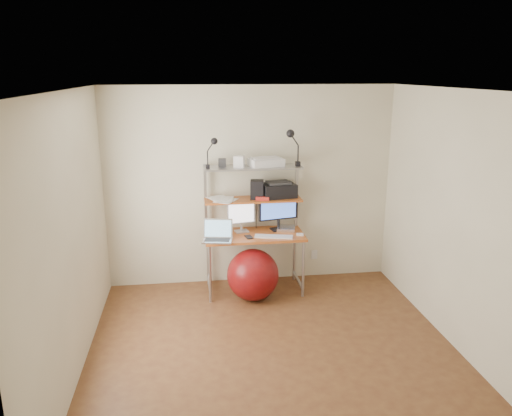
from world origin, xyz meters
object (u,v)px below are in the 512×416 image
at_px(monitor_silver, 241,215).
at_px(monitor_black, 278,210).
at_px(laptop, 218,236).
at_px(printer, 278,190).
at_px(exercise_ball, 253,275).

height_order(monitor_silver, monitor_black, monitor_black).
height_order(laptop, printer, printer).
height_order(monitor_silver, exercise_ball, monitor_silver).
height_order(monitor_black, printer, printer).
bearing_deg(laptop, monitor_silver, 52.28).
relative_size(printer, exercise_ball, 0.72).
relative_size(monitor_black, laptop, 1.33).
bearing_deg(monitor_black, monitor_silver, 170.45).
relative_size(laptop, printer, 0.86).
relative_size(monitor_silver, monitor_black, 0.78).
bearing_deg(printer, exercise_ball, -141.30).
bearing_deg(monitor_black, printer, 76.70).
distance_m(monitor_black, laptop, 0.86).
relative_size(monitor_silver, laptop, 1.03).
distance_m(printer, exercise_ball, 1.09).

